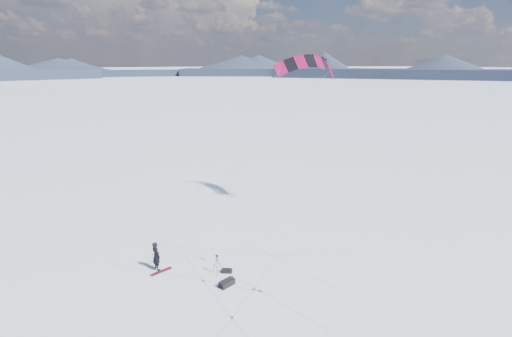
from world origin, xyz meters
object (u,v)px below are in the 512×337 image
tripod (217,261)px  gear_bag_a (227,283)px  snowkiter (157,269)px  gear_bag_b (227,271)px  snowboard (161,271)px

tripod → gear_bag_a: (-0.04, -1.49, -0.63)m
snowkiter → gear_bag_b: 4.44m
snowkiter → tripod: bearing=-141.4°
snowboard → gear_bag_b: bearing=-43.3°
tripod → gear_bag_b: size_ratio=1.81×
snowkiter → snowboard: (0.13, -0.41, 0.02)m
snowboard → tripod: tripod is taller
snowboard → tripod: size_ratio=1.12×
snowboard → gear_bag_a: size_ratio=1.37×
gear_bag_b → gear_bag_a: bearing=-81.3°
snowkiter → gear_bag_b: bearing=-139.3°
snowkiter → gear_bag_a: size_ratio=1.82×
tripod → gear_bag_b: bearing=-22.3°
snowboard → snowkiter: bearing=94.3°
tripod → gear_bag_b: tripod is taller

